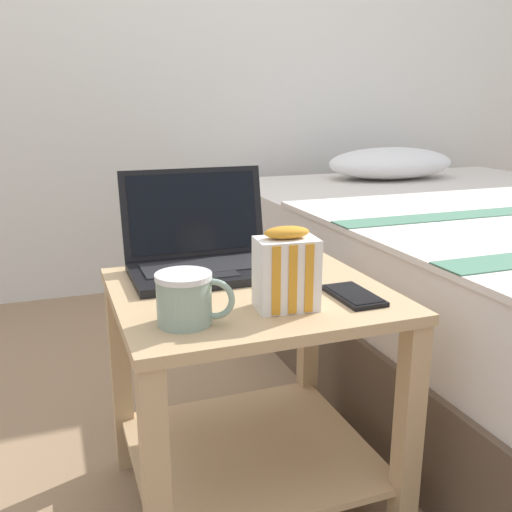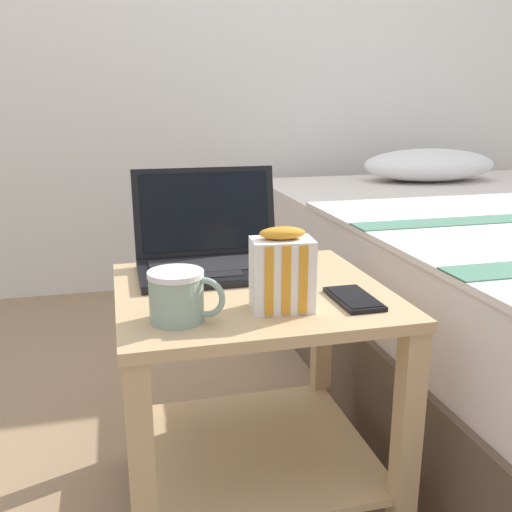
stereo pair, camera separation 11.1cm
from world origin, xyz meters
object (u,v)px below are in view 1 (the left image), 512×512
Objects in this scene: snack_bag at (286,271)px; cell_phone at (354,295)px; laptop at (204,251)px; bed at (501,279)px; mug_front_left at (186,296)px.

snack_bag reaches higher than cell_phone.
laptop is at bearing 105.43° from snack_bag.
laptop is 2.38× the size of cell_phone.
cell_phone is at bearing -50.92° from laptop.
snack_bag is at bearing -151.85° from bed.
bed reaches higher than mug_front_left.
laptop is at bearing 129.08° from cell_phone.
cell_phone is (-0.92, -0.56, 0.23)m from bed.
mug_front_left is (-0.11, -0.30, 0.01)m from laptop.
bed is at bearing 28.15° from snack_bag.
snack_bag is 0.16m from cell_phone.
laptop is 2.16× the size of snack_bag.
laptop reaches higher than bed.
snack_bag is (-1.07, -0.57, 0.30)m from bed.
mug_front_left is 0.34m from cell_phone.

